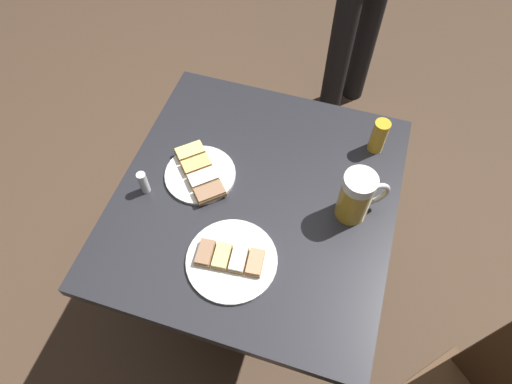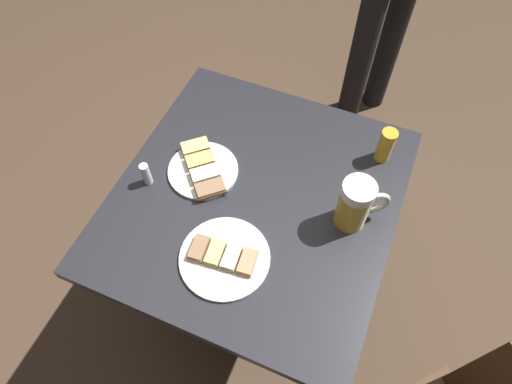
{
  "view_description": "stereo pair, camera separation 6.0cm",
  "coord_description": "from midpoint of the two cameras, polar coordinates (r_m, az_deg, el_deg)",
  "views": [
    {
      "loc": [
        0.19,
        -0.61,
        1.79
      ],
      "look_at": [
        0.0,
        0.0,
        0.79
      ],
      "focal_mm": 30.91,
      "sensor_mm": 36.0,
      "label": 1
    },
    {
      "loc": [
        0.25,
        -0.59,
        1.79
      ],
      "look_at": [
        0.0,
        0.0,
        0.79
      ],
      "focal_mm": 30.91,
      "sensor_mm": 36.0,
      "label": 2
    }
  ],
  "objects": [
    {
      "name": "ground_plane",
      "position": [
        1.9,
        0.93,
        -13.05
      ],
      "size": [
        6.0,
        6.0,
        0.0
      ],
      "primitive_type": "plane",
      "color": "#4C3828"
    },
    {
      "name": "cafe_table",
      "position": [
        1.34,
        1.28,
        -4.25
      ],
      "size": [
        0.75,
        0.8,
        0.77
      ],
      "color": "black",
      "rests_on": "ground_plane"
    },
    {
      "name": "plate_near",
      "position": [
        1.25,
        -5.52,
        2.93
      ],
      "size": [
        0.2,
        0.2,
        0.03
      ],
      "color": "white",
      "rests_on": "cafe_table"
    },
    {
      "name": "plate_far",
      "position": [
        1.11,
        -2.7,
        -8.43
      ],
      "size": [
        0.23,
        0.23,
        0.03
      ],
      "color": "white",
      "rests_on": "cafe_table"
    },
    {
      "name": "beer_mug",
      "position": [
        1.13,
        14.28,
        -1.6
      ],
      "size": [
        0.13,
        0.1,
        0.16
      ],
      "color": "gold",
      "rests_on": "cafe_table"
    },
    {
      "name": "beer_glass_small",
      "position": [
        1.3,
        17.7,
        5.73
      ],
      "size": [
        0.04,
        0.04,
        0.11
      ],
      "primitive_type": "cylinder",
      "color": "gold",
      "rests_on": "cafe_table"
    },
    {
      "name": "salt_shaker",
      "position": [
        1.23,
        -12.69,
        2.24
      ],
      "size": [
        0.02,
        0.02,
        0.07
      ],
      "primitive_type": "cylinder",
      "color": "silver",
      "rests_on": "cafe_table"
    }
  ]
}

